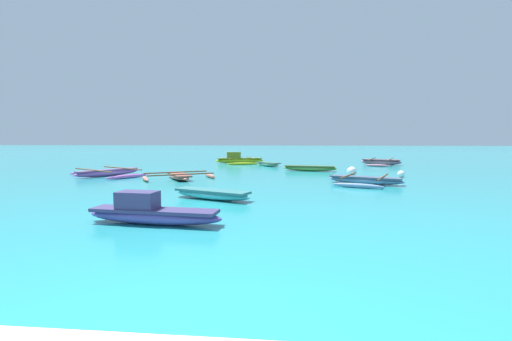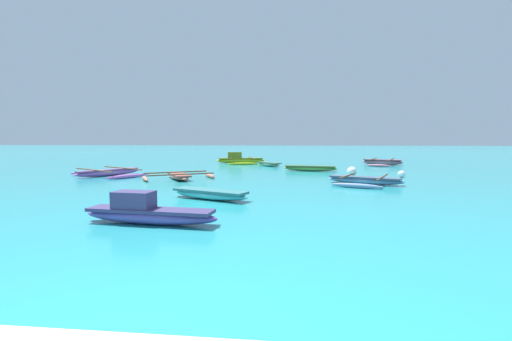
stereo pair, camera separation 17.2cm
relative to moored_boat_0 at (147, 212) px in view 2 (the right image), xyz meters
The scene contains 11 objects.
moored_boat_0 is the anchor object (origin of this frame).
moored_boat_1 10.46m from the moored_boat_0, 50.17° to the left, with size 3.33×3.77×0.39m.
moored_boat_2 18.16m from the moored_boat_0, 84.53° to the left, with size 2.07×2.21×0.30m.
moored_boat_3 20.98m from the moored_boat_0, 92.62° to the left, with size 4.11×4.42×0.97m.
moored_boat_4 3.51m from the moored_boat_0, 78.67° to the left, with size 2.95×1.76×0.32m.
moored_boat_5 14.99m from the moored_boat_0, 72.15° to the left, with size 3.48×1.25×0.35m.
moored_boat_6 9.35m from the moored_boat_0, 104.16° to the left, with size 3.83×3.19×0.34m.
moored_boat_7 12.21m from the moored_boat_0, 123.21° to the left, with size 4.70×4.19×0.42m.
moored_boat_8 22.88m from the moored_boat_0, 62.42° to the left, with size 3.20×4.79×0.49m.
mooring_buoy_0 14.31m from the moored_boat_0, 50.02° to the left, with size 0.37×0.37×0.37m.
mooring_buoy_1 13.30m from the moored_boat_0, 59.67° to the left, with size 0.52×0.52×0.52m.
Camera 2 is at (1.29, -2.02, 1.99)m, focal length 24.00 mm.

